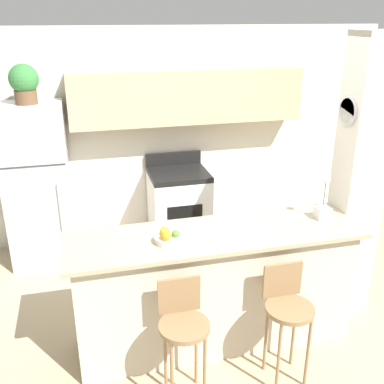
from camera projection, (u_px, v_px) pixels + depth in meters
The scene contains 11 objects.
ground_plane at pixel (214, 338), 3.96m from camera, with size 14.00×14.00×0.00m, color tan.
wall_back at pixel (172, 121), 5.40m from camera, with size 5.60×0.38×2.55m.
pillar_right at pixel (358, 181), 3.99m from camera, with size 0.38×0.32×2.55m.
counter_bar at pixel (215, 288), 3.76m from camera, with size 2.40×0.66×1.04m.
refrigerator at pixel (38, 185), 4.97m from camera, with size 0.69×0.66×1.80m.
stove_range at pixel (179, 206), 5.52m from camera, with size 0.70×0.63×1.07m.
bar_stool_left at pixel (183, 325), 3.16m from camera, with size 0.36×0.36×0.94m.
bar_stool_right at pixel (287, 308), 3.34m from camera, with size 0.36×0.36×0.94m.
potted_plant_on_fridge at pixel (24, 83), 4.56m from camera, with size 0.30×0.30×0.41m.
orchid_vase at pixel (323, 206), 3.79m from camera, with size 0.11×0.11×0.38m.
fruit_bowl at pixel (168, 238), 3.41m from camera, with size 0.22×0.22×0.12m.
Camera 1 is at (-0.98, -3.05, 2.66)m, focal length 42.00 mm.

